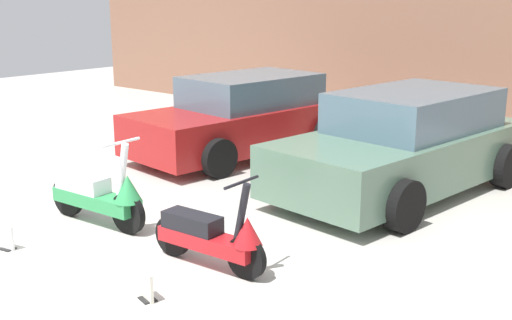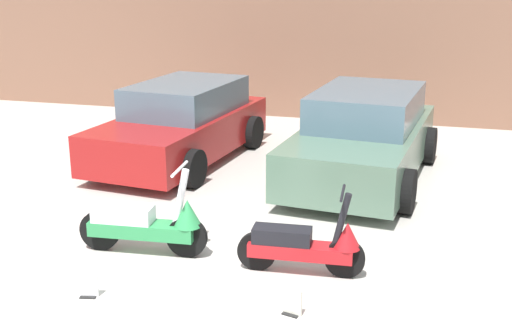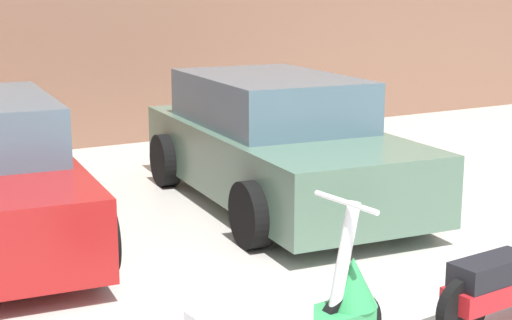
{
  "view_description": "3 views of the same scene",
  "coord_description": "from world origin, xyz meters",
  "px_view_note": "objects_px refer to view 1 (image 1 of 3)",
  "views": [
    {
      "loc": [
        5.37,
        -3.15,
        2.58
      ],
      "look_at": [
        0.56,
        2.5,
        0.66
      ],
      "focal_mm": 45.0,
      "sensor_mm": 36.0,
      "label": 1
    },
    {
      "loc": [
        2.43,
        -5.12,
        3.09
      ],
      "look_at": [
        0.29,
        2.69,
        0.69
      ],
      "focal_mm": 45.0,
      "sensor_mm": 36.0,
      "label": 2
    },
    {
      "loc": [
        -2.79,
        -2.52,
        2.25
      ],
      "look_at": [
        0.26,
        2.73,
        0.92
      ],
      "focal_mm": 55.0,
      "sensor_mm": 36.0,
      "label": 3
    }
  ],
  "objects_px": {
    "car_rear_left": "(244,117)",
    "placard_near_right_scooter": "(147,288)",
    "scooter_front_right": "(212,235)",
    "placard_near_left_scooter": "(6,239)",
    "car_rear_center": "(405,145)",
    "scooter_front_left": "(100,194)"
  },
  "relations": [
    {
      "from": "car_rear_left",
      "to": "placard_near_left_scooter",
      "type": "relative_size",
      "value": 15.29
    },
    {
      "from": "car_rear_center",
      "to": "placard_near_left_scooter",
      "type": "height_order",
      "value": "car_rear_center"
    },
    {
      "from": "car_rear_center",
      "to": "scooter_front_right",
      "type": "bearing_deg",
      "value": 2.49
    },
    {
      "from": "car_rear_center",
      "to": "scooter_front_left",
      "type": "bearing_deg",
      "value": -24.52
    },
    {
      "from": "scooter_front_right",
      "to": "car_rear_center",
      "type": "height_order",
      "value": "car_rear_center"
    },
    {
      "from": "scooter_front_left",
      "to": "placard_near_right_scooter",
      "type": "height_order",
      "value": "scooter_front_left"
    },
    {
      "from": "car_rear_left",
      "to": "scooter_front_right",
      "type": "bearing_deg",
      "value": 44.05
    },
    {
      "from": "scooter_front_right",
      "to": "placard_near_left_scooter",
      "type": "distance_m",
      "value": 2.25
    },
    {
      "from": "scooter_front_right",
      "to": "placard_near_right_scooter",
      "type": "relative_size",
      "value": 5.22
    },
    {
      "from": "scooter_front_right",
      "to": "car_rear_left",
      "type": "distance_m",
      "value": 4.65
    },
    {
      "from": "scooter_front_left",
      "to": "car_rear_left",
      "type": "relative_size",
      "value": 0.38
    },
    {
      "from": "scooter_front_left",
      "to": "car_rear_center",
      "type": "xyz_separation_m",
      "value": [
        2.02,
        3.45,
        0.28
      ]
    },
    {
      "from": "scooter_front_left",
      "to": "scooter_front_right",
      "type": "bearing_deg",
      "value": -5.54
    },
    {
      "from": "scooter_front_left",
      "to": "placard_near_right_scooter",
      "type": "bearing_deg",
      "value": -30.22
    },
    {
      "from": "scooter_front_left",
      "to": "scooter_front_right",
      "type": "xyz_separation_m",
      "value": [
        1.82,
        -0.03,
        -0.04
      ]
    },
    {
      "from": "car_rear_left",
      "to": "placard_near_right_scooter",
      "type": "height_order",
      "value": "car_rear_left"
    },
    {
      "from": "placard_near_left_scooter",
      "to": "placard_near_right_scooter",
      "type": "bearing_deg",
      "value": 5.64
    },
    {
      "from": "placard_near_left_scooter",
      "to": "scooter_front_left",
      "type": "bearing_deg",
      "value": 81.83
    },
    {
      "from": "car_rear_center",
      "to": "placard_near_left_scooter",
      "type": "bearing_deg",
      "value": -19.79
    },
    {
      "from": "scooter_front_right",
      "to": "car_rear_left",
      "type": "xyz_separation_m",
      "value": [
        -2.84,
        3.67,
        0.29
      ]
    },
    {
      "from": "car_rear_center",
      "to": "placard_near_right_scooter",
      "type": "bearing_deg",
      "value": 3.63
    },
    {
      "from": "placard_near_right_scooter",
      "to": "scooter_front_left",
      "type": "bearing_deg",
      "value": 154.41
    }
  ]
}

